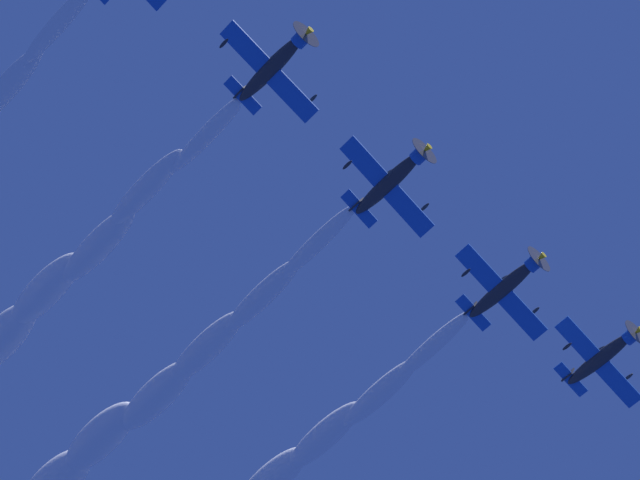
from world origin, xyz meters
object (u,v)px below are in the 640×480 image
(airplane_lead, at_px, (602,357))
(airplane_left_wingman, at_px, (505,287))
(airplane_right_wingman, at_px, (391,181))
(airplane_outer_left, at_px, (273,66))

(airplane_lead, height_order, airplane_left_wingman, airplane_lead)
(airplane_right_wingman, bearing_deg, airplane_lead, 109.44)
(airplane_outer_left, bearing_deg, airplane_left_wingman, 109.91)
(airplane_left_wingman, bearing_deg, airplane_outer_left, -70.09)
(airplane_outer_left, bearing_deg, airplane_right_wingman, 109.42)
(airplane_lead, xyz_separation_m, airplane_left_wingman, (3.43, -10.29, -2.10))
(airplane_right_wingman, relative_size, airplane_outer_left, 0.97)
(airplane_left_wingman, distance_m, airplane_outer_left, 22.63)
(airplane_left_wingman, xyz_separation_m, airplane_outer_left, (7.67, -21.18, 2.19))
(airplane_left_wingman, height_order, airplane_outer_left, airplane_outer_left)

